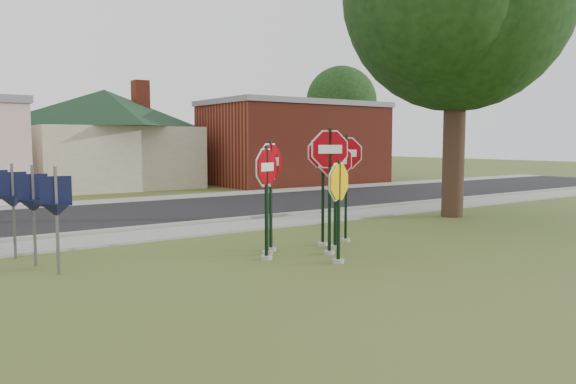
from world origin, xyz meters
TOP-DOWN VIEW (x-y plane):
  - ground at (0.00, 0.00)m, footprint 120.00×120.00m
  - sidewalk_near at (0.00, 5.50)m, footprint 60.00×1.60m
  - road at (0.00, 10.00)m, footprint 60.00×7.00m
  - sidewalk_far at (0.00, 14.30)m, footprint 60.00×1.60m
  - curb at (0.00, 6.50)m, footprint 60.00×0.20m
  - stop_sign_center at (0.27, 1.04)m, footprint 1.07×0.45m
  - stop_sign_yellow at (-0.15, 0.24)m, footprint 1.00×0.41m
  - stop_sign_left at (-1.14, 1.38)m, footprint 0.97×0.50m
  - stop_sign_right at (0.81, 1.48)m, footprint 1.04×0.42m
  - stop_sign_back_right at (0.81, 1.93)m, footprint 0.96×0.40m
  - stop_sign_back_left at (-0.56, 2.09)m, footprint 1.08×0.43m
  - stop_sign_far_right at (1.58, 2.00)m, footprint 0.88×0.64m
  - stop_sign_far_left at (-0.86, 1.79)m, footprint 1.03×0.50m
  - route_sign_row at (-5.40, 4.50)m, footprint 1.43×4.63m
  - building_house at (2.00, 22.00)m, footprint 11.60×11.60m
  - building_brick at (12.00, 18.50)m, footprint 10.20×6.20m
  - bg_tree_right at (22.00, 26.00)m, footprint 5.60×5.60m

SIDE VIEW (x-z plane):
  - ground at x=0.00m, z-range 0.00..0.00m
  - road at x=0.00m, z-range 0.00..0.04m
  - sidewalk_near at x=0.00m, z-range 0.00..0.06m
  - sidewalk_far at x=0.00m, z-range 0.00..0.06m
  - curb at x=0.00m, z-range 0.00..0.14m
  - route_sign_row at x=-5.40m, z-range 0.22..2.22m
  - stop_sign_yellow at x=-0.15m, z-range 0.21..2.40m
  - stop_sign_far_left at x=-0.86m, z-range 0.29..2.74m
  - stop_sign_left at x=-1.14m, z-range 0.29..2.76m
  - stop_sign_right at x=0.81m, z-range 0.32..2.90m
  - stop_sign_back_left at x=-0.56m, z-range 0.32..2.90m
  - stop_sign_back_right at x=0.81m, z-range 0.33..3.05m
  - stop_sign_far_right at x=1.58m, z-range 0.34..3.05m
  - stop_sign_center at x=0.27m, z-range 0.39..3.26m
  - building_brick at x=12.00m, z-range 0.03..4.78m
  - building_house at x=2.00m, z-range 0.55..6.75m
  - bg_tree_right at x=22.00m, z-range 1.38..9.78m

